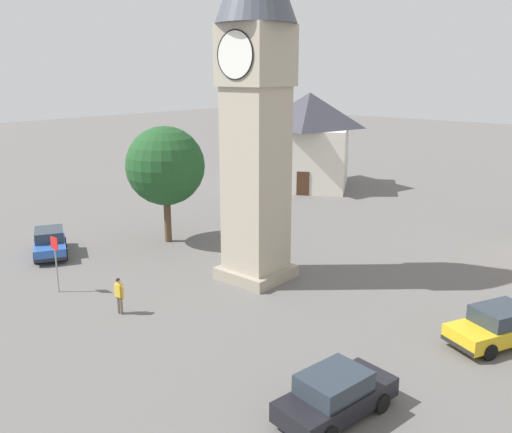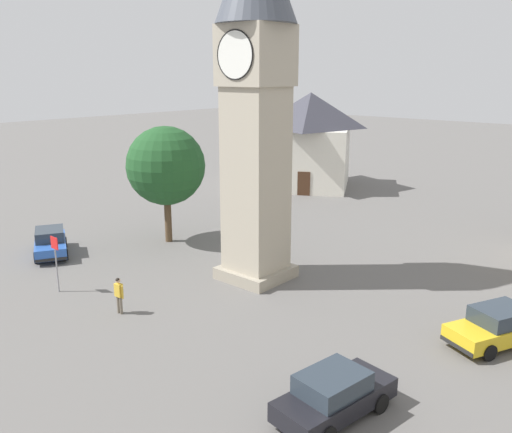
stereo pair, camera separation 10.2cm
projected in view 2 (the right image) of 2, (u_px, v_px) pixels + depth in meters
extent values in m
plane|color=#605E5B|center=(256.00, 277.00, 28.20)|extent=(200.00, 200.00, 0.00)
cube|color=gray|center=(256.00, 272.00, 28.12)|extent=(3.20, 3.20, 0.60)
cube|color=#ADA38E|center=(256.00, 180.00, 26.85)|extent=(2.56, 2.56, 9.16)
cube|color=#ADA38E|center=(256.00, 56.00, 25.30)|extent=(2.87, 2.87, 2.82)
cylinder|color=white|center=(276.00, 56.00, 26.37)|extent=(2.15, 0.04, 2.15)
torus|color=black|center=(276.00, 56.00, 26.38)|extent=(2.21, 0.06, 2.21)
cube|color=black|center=(276.00, 51.00, 26.34)|extent=(0.05, 0.02, 0.60)
cube|color=black|center=(281.00, 56.00, 26.20)|extent=(0.82, 0.02, 0.04)
cylinder|color=white|center=(235.00, 55.00, 24.23)|extent=(2.15, 0.04, 2.15)
torus|color=black|center=(235.00, 55.00, 24.22)|extent=(2.21, 0.06, 2.21)
cube|color=black|center=(335.00, 399.00, 16.68)|extent=(2.33, 4.32, 0.64)
cube|color=#28333D|center=(333.00, 383.00, 16.43)|extent=(1.87, 2.32, 0.64)
cylinder|color=black|center=(342.00, 382.00, 18.11)|extent=(0.32, 0.67, 0.64)
cylinder|color=black|center=(380.00, 403.00, 16.92)|extent=(0.32, 0.67, 0.64)
cylinder|color=black|center=(288.00, 410.00, 16.58)|extent=(0.32, 0.67, 0.64)
cube|color=black|center=(375.00, 382.00, 17.99)|extent=(1.66, 0.38, 0.16)
cube|color=gold|center=(497.00, 330.00, 21.12)|extent=(3.26, 4.44, 0.64)
cube|color=#28333D|center=(501.00, 315.00, 21.02)|extent=(2.30, 2.56, 0.64)
cylinder|color=black|center=(489.00, 352.00, 20.00)|extent=(0.47, 0.67, 0.64)
cylinder|color=black|center=(457.00, 334.00, 21.40)|extent=(0.47, 0.67, 0.64)
cylinder|color=black|center=(502.00, 323.00, 22.38)|extent=(0.47, 0.67, 0.64)
cube|color=black|center=(457.00, 346.00, 20.37)|extent=(1.56, 0.81, 0.16)
cube|color=#2D5BB7|center=(51.00, 245.00, 31.55)|extent=(4.41, 3.46, 0.64)
cube|color=#28333D|center=(50.00, 234.00, 31.52)|extent=(2.59, 2.38, 0.64)
cylinder|color=black|center=(66.00, 254.00, 30.78)|extent=(0.67, 0.50, 0.64)
cylinder|color=black|center=(36.00, 258.00, 30.24)|extent=(0.67, 0.50, 0.64)
cylinder|color=black|center=(65.00, 242.00, 33.00)|extent=(0.67, 0.50, 0.64)
cylinder|color=black|center=(37.00, 245.00, 32.46)|extent=(0.67, 0.50, 0.64)
cube|color=black|center=(51.00, 260.00, 29.78)|extent=(0.91, 1.52, 0.16)
cylinder|color=#706656|center=(118.00, 304.00, 23.92)|extent=(0.13, 0.13, 0.82)
cylinder|color=#706656|center=(121.00, 305.00, 23.82)|extent=(0.13, 0.13, 0.82)
cube|color=gold|center=(119.00, 290.00, 23.69)|extent=(0.38, 0.25, 0.60)
cylinder|color=gold|center=(115.00, 290.00, 23.83)|extent=(0.09, 0.09, 0.60)
cylinder|color=gold|center=(122.00, 292.00, 23.57)|extent=(0.09, 0.09, 0.60)
sphere|color=tan|center=(118.00, 280.00, 23.57)|extent=(0.22, 0.22, 0.22)
sphere|color=black|center=(118.00, 280.00, 23.56)|extent=(0.20, 0.20, 0.20)
cylinder|color=brown|center=(168.00, 217.00, 33.84)|extent=(0.44, 0.44, 3.16)
sphere|color=#1E4C23|center=(166.00, 166.00, 32.99)|extent=(4.86, 4.86, 4.86)
cube|color=silver|center=(309.00, 157.00, 49.98)|extent=(9.88, 10.21, 5.53)
pyramid|color=#383842|center=(311.00, 110.00, 48.86)|extent=(10.37, 10.72, 3.14)
cube|color=#422819|center=(304.00, 184.00, 46.72)|extent=(1.00, 0.60, 2.10)
cylinder|color=gray|center=(57.00, 270.00, 26.08)|extent=(0.07, 0.07, 2.20)
cube|color=red|center=(54.00, 243.00, 25.72)|extent=(0.60, 0.04, 0.60)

